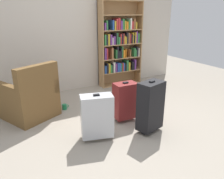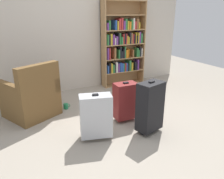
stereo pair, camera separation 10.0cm
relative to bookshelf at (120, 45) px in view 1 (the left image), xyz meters
The scene contains 8 objects.
ground_plane 2.29m from the bookshelf, 117.39° to the right, with size 8.88×8.88×0.00m, color #9E9384.
back_wall 1.06m from the bookshelf, 168.74° to the left, with size 5.07×0.10×2.60m, color beige.
bookshelf is the anchor object (origin of this frame).
armchair 2.36m from the bookshelf, 158.65° to the right, with size 0.94×0.94×0.90m.
mug 1.97m from the bookshelf, 153.02° to the right, with size 0.12×0.08×0.10m.
suitcase_silver 2.50m from the bookshelf, 127.13° to the right, with size 0.46×0.32×0.65m.
suitcase_dark_red 1.94m from the bookshelf, 117.40° to the right, with size 0.35×0.23×0.63m.
suitcase_black 2.29m from the bookshelf, 109.07° to the right, with size 0.41×0.31×0.76m.
Camera 1 is at (-1.56, -2.45, 1.64)m, focal length 35.32 mm.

